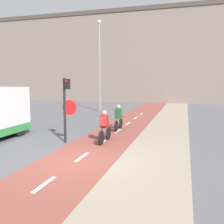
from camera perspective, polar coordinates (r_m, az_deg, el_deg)
ground_plane at (r=8.73m, az=-8.22°, el=-11.21°), size 120.00×120.00×0.00m
bike_lane at (r=8.73m, az=-8.20°, el=-11.14°), size 2.66×60.00×0.02m
sidewalk_strip at (r=8.05m, az=8.82°, el=-12.64°), size 2.40×60.00×0.05m
building_row_background at (r=34.05m, az=10.75°, el=12.27°), size 60.00×5.20×11.79m
traffic_light_pole at (r=11.13m, az=-10.41°, el=2.12°), size 0.67×0.25×2.87m
street_lamp_far at (r=22.86m, az=-2.85°, el=12.34°), size 0.36×0.36×8.10m
cyclist_near at (r=11.06m, az=-1.75°, el=-3.49°), size 0.46×1.64×1.46m
cyclist_far at (r=13.88m, az=1.48°, el=-1.53°), size 0.46×1.58×1.44m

